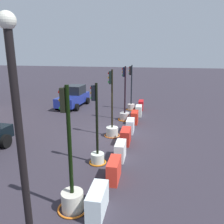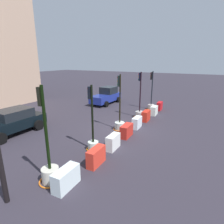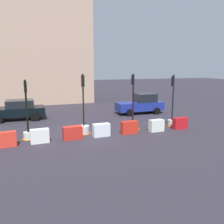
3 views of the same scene
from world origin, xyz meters
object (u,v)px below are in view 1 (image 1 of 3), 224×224
(traffic_light_3, at_px, (125,112))
(traffic_light_4, at_px, (131,102))
(construction_barrier_0, at_px, (97,201))
(construction_barrier_2, at_px, (120,151))
(traffic_light_1, at_px, (97,149))
(construction_barrier_4, at_px, (130,126))
(construction_barrier_3, at_px, (126,136))
(car_blue_estate, at_px, (74,97))
(construction_barrier_5, at_px, (135,117))
(street_lamp_post, at_px, (18,124))
(construction_barrier_6, at_px, (139,111))
(construction_barrier_7, at_px, (141,105))
(traffic_light_0, at_px, (72,191))
(traffic_light_2, at_px, (112,126))
(construction_barrier_1, at_px, (114,170))

(traffic_light_3, distance_m, traffic_light_4, 3.07)
(construction_barrier_0, distance_m, construction_barrier_2, 3.63)
(traffic_light_1, height_order, construction_barrier_4, traffic_light_1)
(construction_barrier_3, relative_size, car_blue_estate, 0.27)
(traffic_light_1, relative_size, construction_barrier_5, 3.25)
(construction_barrier_5, distance_m, street_lamp_post, 11.11)
(traffic_light_1, relative_size, construction_barrier_6, 3.54)
(construction_barrier_3, bearing_deg, traffic_light_4, 5.74)
(traffic_light_1, distance_m, street_lamp_post, 5.26)
(construction_barrier_7, xyz_separation_m, car_blue_estate, (-0.03, 5.95, 0.45))
(traffic_light_1, bearing_deg, construction_barrier_6, -6.71)
(traffic_light_0, bearing_deg, traffic_light_4, -0.08)
(car_blue_estate, xyz_separation_m, street_lamp_post, (-14.44, -4.63, 2.37))
(traffic_light_2, height_order, traffic_light_4, traffic_light_2)
(construction_barrier_1, bearing_deg, construction_barrier_3, 2.21)
(traffic_light_0, bearing_deg, construction_barrier_4, -5.80)
(construction_barrier_3, xyz_separation_m, construction_barrier_7, (7.43, -0.09, -0.00))
(construction_barrier_6, bearing_deg, traffic_light_1, 173.29)
(traffic_light_1, xyz_separation_m, construction_barrier_1, (-1.17, -0.99, -0.26))
(traffic_light_1, bearing_deg, street_lamp_post, 175.18)
(traffic_light_4, bearing_deg, traffic_light_2, 178.14)
(traffic_light_0, xyz_separation_m, construction_barrier_0, (0.04, -0.79, -0.24))
(construction_barrier_2, bearing_deg, construction_barrier_0, 179.67)
(construction_barrier_2, distance_m, construction_barrier_3, 1.86)
(traffic_light_2, relative_size, construction_barrier_1, 3.40)
(traffic_light_4, distance_m, street_lamp_post, 14.58)
(traffic_light_2, bearing_deg, traffic_light_3, -3.12)
(car_blue_estate, relative_size, street_lamp_post, 0.78)
(construction_barrier_1, xyz_separation_m, construction_barrier_6, (9.18, 0.04, -0.02))
(traffic_light_3, height_order, construction_barrier_1, traffic_light_3)
(construction_barrier_5, bearing_deg, traffic_light_2, 160.50)
(traffic_light_4, xyz_separation_m, street_lamp_post, (-14.35, 0.50, 2.55))
(traffic_light_4, xyz_separation_m, construction_barrier_5, (-3.67, -0.76, -0.26))
(construction_barrier_4, xyz_separation_m, construction_barrier_6, (3.78, -0.11, -0.01))
(traffic_light_0, xyz_separation_m, construction_barrier_7, (12.96, -0.84, -0.24))
(construction_barrier_4, distance_m, car_blue_estate, 8.12)
(traffic_light_3, relative_size, construction_barrier_7, 3.57)
(traffic_light_3, relative_size, construction_barrier_4, 3.58)
(traffic_light_3, xyz_separation_m, car_blue_estate, (3.16, 5.10, 0.29))
(construction_barrier_2, bearing_deg, construction_barrier_7, -0.18)
(construction_barrier_4, height_order, construction_barrier_7, construction_barrier_4)
(construction_barrier_6, bearing_deg, construction_barrier_0, 179.69)
(traffic_light_2, xyz_separation_m, construction_barrier_0, (-6.40, -0.98, -0.19))
(traffic_light_3, bearing_deg, construction_barrier_4, -163.00)
(traffic_light_3, distance_m, car_blue_estate, 6.01)
(traffic_light_1, relative_size, construction_barrier_4, 3.32)
(construction_barrier_2, distance_m, construction_barrier_7, 9.29)
(construction_barrier_2, distance_m, car_blue_estate, 11.00)
(traffic_light_3, bearing_deg, traffic_light_4, -0.50)
(traffic_light_4, height_order, construction_barrier_5, traffic_light_4)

